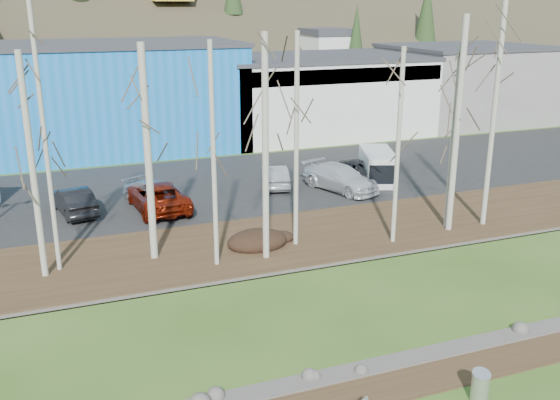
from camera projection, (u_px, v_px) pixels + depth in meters
name	position (u px, v px, depth m)	size (l,w,h in m)	color
dirt_strip	(447.00, 371.00, 19.72)	(80.00, 1.80, 0.03)	#382616
near_bank_rocks	(429.00, 355.00, 20.61)	(80.00, 0.80, 0.50)	#47423D
river	(368.00, 303.00, 24.26)	(80.00, 8.00, 0.90)	black
far_bank_rocks	(324.00, 263.00, 27.91)	(80.00, 0.80, 0.46)	#47423D
far_bank	(297.00, 238.00, 30.73)	(80.00, 7.00, 0.15)	#382616
parking_lot	(234.00, 183.00, 40.08)	(80.00, 14.00, 0.14)	black
building_blue	(109.00, 96.00, 49.25)	(20.40, 12.24, 8.30)	#106ABC
building_white	(316.00, 94.00, 55.63)	(18.36, 12.24, 6.80)	silver
building_grey	(465.00, 83.00, 61.05)	(14.28, 12.24, 7.30)	slate
litter_bin	(480.00, 388.00, 18.11)	(0.51, 0.51, 0.89)	silver
dirt_mound	(257.00, 240.00, 29.46)	(2.92, 2.06, 0.57)	black
birch_0	(32.00, 169.00, 24.95)	(0.27, 0.27, 9.30)	#B7B3A4
birch_1	(45.00, 139.00, 25.24)	(0.19, 0.19, 11.46)	#B7B3A4
birch_2	(148.00, 155.00, 26.79)	(0.32, 0.32, 9.48)	#B7B3A4
birch_3	(214.00, 158.00, 26.06)	(0.21, 0.21, 9.63)	#B7B3A4
birch_4	(265.00, 150.00, 26.77)	(0.29, 0.29, 9.90)	#B7B3A4
birch_5	(296.00, 143.00, 28.33)	(0.22, 0.22, 9.86)	#B7B3A4
birch_6	(398.00, 148.00, 28.77)	(0.21, 0.21, 9.18)	#B7B3A4
birch_7	(457.00, 127.00, 30.16)	(0.30, 0.30, 10.53)	#B7B3A4
birch_8	(453.00, 138.00, 30.71)	(0.26, 0.26, 9.23)	#B7B3A4
birch_9	(494.00, 116.00, 30.85)	(0.26, 0.26, 11.27)	#B7B3A4
car_0	(74.00, 201.00, 33.89)	(1.56, 4.48, 1.48)	black
car_1	(158.00, 196.00, 34.56)	(2.61, 5.67, 1.58)	maroon
car_2	(155.00, 195.00, 35.16)	(1.92, 4.73, 1.37)	#97989E
car_3	(275.00, 176.00, 38.96)	(1.43, 4.09, 1.35)	#A8A8AA
car_4	(349.00, 169.00, 40.70)	(2.19, 4.75, 1.32)	#28282B
car_5	(341.00, 178.00, 38.20)	(2.15, 5.30, 1.54)	silver
van_white	(378.00, 166.00, 40.05)	(3.30, 4.83, 1.95)	white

